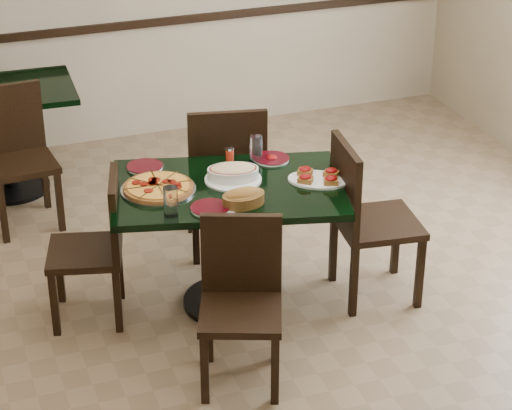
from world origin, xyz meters
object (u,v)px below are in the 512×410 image
object	(u,v)px
chair_near	(241,293)
back_chair_near	(17,149)
main_table	(228,216)
back_table	(3,120)
lasagna_casserole	(233,173)
bruschetta_platter	(318,177)
pepperoni_pizza	(158,187)
bread_basket	(243,197)
chair_right	(363,213)
chair_far	(226,171)
chair_left	(98,241)

from	to	relation	value
chair_near	back_chair_near	size ratio (longest dim) A/B	0.95
main_table	back_table	distance (m)	2.16
lasagna_casserole	bruschetta_platter	size ratio (longest dim) A/B	0.79
pepperoni_pizza	bread_basket	distance (m)	0.49
bread_basket	main_table	bearing A→B (deg)	84.06
chair_right	back_table	bearing A→B (deg)	46.19
back_chair_near	main_table	bearing A→B (deg)	-61.87
main_table	pepperoni_pizza	bearing A→B (deg)	-177.55
main_table	bruschetta_platter	distance (m)	0.53
chair_right	bruschetta_platter	distance (m)	0.35
main_table	lasagna_casserole	bearing A→B (deg)	64.14
chair_right	back_chair_near	size ratio (longest dim) A/B	1.06
back_table	bread_basket	bearing A→B (deg)	-62.89
chair_far	back_chair_near	world-z (taller)	chair_far
back_table	chair_far	xyz separation A→B (m)	(1.15, -1.37, 0.04)
chair_right	bruschetta_platter	xyz separation A→B (m)	(-0.26, 0.06, 0.23)
chair_near	chair_left	size ratio (longest dim) A/B	1.01
lasagna_casserole	bread_basket	xyz separation A→B (m)	(-0.04, -0.29, -0.01)
chair_near	back_chair_near	bearing A→B (deg)	132.17
chair_far	chair_right	world-z (taller)	chair_far
chair_far	chair_near	xyz separation A→B (m)	(-0.32, -1.20, -0.08)
back_table	chair_left	distance (m)	1.82
bread_basket	bruschetta_platter	bearing A→B (deg)	6.96
back_table	chair_near	world-z (taller)	chair_near
main_table	chair_near	bearing A→B (deg)	-89.02
chair_right	bruschetta_platter	world-z (taller)	chair_right
chair_far	chair_near	distance (m)	1.24
chair_near	chair_right	distance (m)	1.00
chair_right	bread_basket	bearing A→B (deg)	101.66
chair_far	pepperoni_pizza	xyz separation A→B (m)	(-0.54, -0.48, 0.21)
back_chair_near	bruschetta_platter	bearing A→B (deg)	-52.66
chair_right	back_chair_near	bearing A→B (deg)	53.18
chair_near	pepperoni_pizza	world-z (taller)	chair_near
main_table	bread_basket	size ratio (longest dim) A/B	5.58
back_chair_near	lasagna_casserole	distance (m)	1.74
bread_basket	bruschetta_platter	world-z (taller)	bread_basket
chair_far	pepperoni_pizza	bearing A→B (deg)	53.67
chair_far	chair_near	world-z (taller)	chair_far
main_table	pepperoni_pizza	distance (m)	0.43
chair_right	pepperoni_pizza	size ratio (longest dim) A/B	2.37
back_table	back_chair_near	xyz separation A→B (m)	(0.02, -0.48, -0.02)
chair_left	pepperoni_pizza	xyz separation A→B (m)	(0.34, -0.05, 0.29)
main_table	lasagna_casserole	xyz separation A→B (m)	(0.05, 0.06, 0.23)
pepperoni_pizza	bruschetta_platter	bearing A→B (deg)	-12.47
chair_near	lasagna_casserole	size ratio (longest dim) A/B	2.72
back_table	chair_near	size ratio (longest dim) A/B	1.18
bruschetta_platter	bread_basket	bearing A→B (deg)	-135.10
back_table	chair_left	world-z (taller)	chair_left
chair_right	pepperoni_pizza	bearing A→B (deg)	84.20
back_chair_near	lasagna_casserole	bearing A→B (deg)	-59.46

